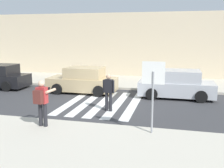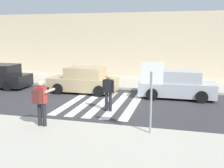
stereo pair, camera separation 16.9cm
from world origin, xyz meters
The scene contains 14 objects.
ground_plane centered at (0.00, 0.00, 0.00)m, with size 120.00×120.00×0.00m, color #38383A.
sidewalk_near centered at (0.00, -6.20, 0.07)m, with size 60.00×6.00×0.14m, color beige.
sidewalk_far centered at (0.00, 6.00, 0.07)m, with size 60.00×4.80×0.14m, color beige.
building_facade_far centered at (0.00, 10.40, 2.58)m, with size 56.00×4.00×5.16m, color beige.
crosswalk_stripe_0 centered at (-1.60, 0.20, 0.00)m, with size 0.44×5.20×0.01m, color silver.
crosswalk_stripe_1 centered at (-0.80, 0.20, 0.00)m, with size 0.44×5.20×0.01m, color silver.
crosswalk_stripe_2 centered at (0.00, 0.20, 0.00)m, with size 0.44×5.20×0.01m, color silver.
crosswalk_stripe_3 centered at (0.80, 0.20, 0.00)m, with size 0.44×5.20×0.01m, color silver.
crosswalk_stripe_4 centered at (1.60, 0.20, 0.00)m, with size 0.44×5.20×0.01m, color silver.
stop_sign centered at (2.88, -3.71, 1.94)m, with size 0.76×0.08×2.48m.
photographer_with_backpack centered at (-1.11, -4.02, 1.17)m, with size 0.63×0.88×1.72m.
pedestrian_crossing centered at (0.66, -1.09, 0.97)m, with size 0.57×0.31×1.72m.
parked_car_tan centered at (-1.82, 2.30, 0.73)m, with size 4.10×1.92×1.55m.
parked_car_silver centered at (3.71, 2.30, 0.73)m, with size 4.10×1.92×1.55m.
Camera 2 is at (3.75, -12.36, 3.53)m, focal length 42.00 mm.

